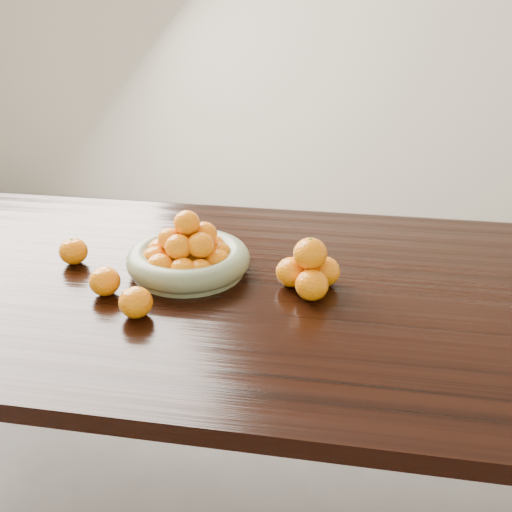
% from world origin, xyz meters
% --- Properties ---
extents(ground, '(5.00, 5.00, 0.00)m').
position_xyz_m(ground, '(0.00, 0.00, 0.00)').
color(ground, '#5D5B58').
rests_on(ground, ground).
extents(dining_table, '(2.00, 1.00, 0.75)m').
position_xyz_m(dining_table, '(0.00, 0.00, 0.66)').
color(dining_table, black).
rests_on(dining_table, ground).
extents(fruit_bowl, '(0.30, 0.30, 0.16)m').
position_xyz_m(fruit_bowl, '(-0.13, 0.03, 0.79)').
color(fruit_bowl, gray).
rests_on(fruit_bowl, dining_table).
extents(orange_pyramid, '(0.15, 0.15, 0.13)m').
position_xyz_m(orange_pyramid, '(0.17, -0.01, 0.80)').
color(orange_pyramid, orange).
rests_on(orange_pyramid, dining_table).
extents(loose_orange_0, '(0.07, 0.07, 0.07)m').
position_xyz_m(loose_orange_0, '(-0.43, 0.03, 0.78)').
color(loose_orange_0, orange).
rests_on(loose_orange_0, dining_table).
extents(loose_orange_1, '(0.07, 0.07, 0.07)m').
position_xyz_m(loose_orange_1, '(-0.29, -0.11, 0.78)').
color(loose_orange_1, orange).
rests_on(loose_orange_1, dining_table).
extents(loose_orange_2, '(0.07, 0.07, 0.07)m').
position_xyz_m(loose_orange_2, '(-0.18, -0.19, 0.78)').
color(loose_orange_2, orange).
rests_on(loose_orange_2, dining_table).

